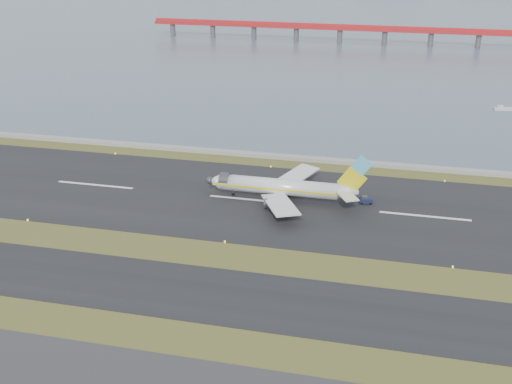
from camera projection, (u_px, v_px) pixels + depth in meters
ground at (214, 260)px, 124.53m from camera, size 1000.00×1000.00×0.00m
taxiway_strip at (195, 292)px, 113.76m from camera, size 1000.00×18.00×0.10m
runway_strip at (251, 200)px, 151.41m from camera, size 1000.00×45.00×0.10m
seawall at (276, 156)px, 178.13m from camera, size 1000.00×2.50×1.00m
bay_water at (373, 0)px, 536.91m from camera, size 1400.00×800.00×1.30m
red_pier at (385, 30)px, 341.57m from camera, size 260.00×5.00×10.20m
airliner at (285, 187)px, 149.62m from camera, size 38.52×32.89×12.80m
pushback_tug at (366, 200)px, 149.13m from camera, size 3.18×2.20×1.88m
workboat_near at (504, 109)px, 223.51m from camera, size 7.43×3.36×1.74m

